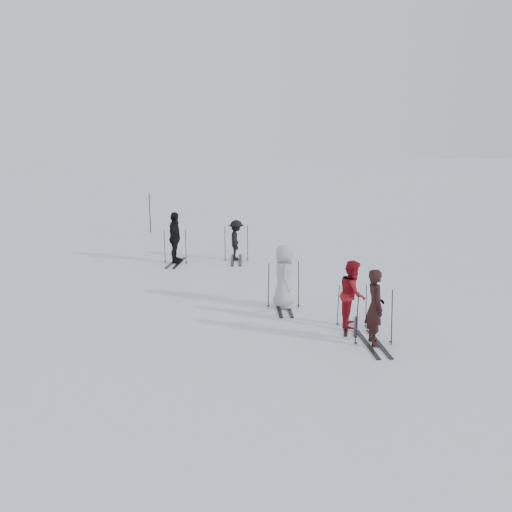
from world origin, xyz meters
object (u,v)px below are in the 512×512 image
at_px(skier_red, 353,295).
at_px(piste_marker, 150,213).
at_px(skier_grey, 284,277).
at_px(skier_uphill_left, 175,238).
at_px(skier_uphill_far, 236,241).
at_px(skier_near_dark, 375,308).

height_order(skier_red, piste_marker, piste_marker).
bearing_deg(piste_marker, skier_grey, -67.58).
height_order(skier_grey, skier_uphill_left, skier_uphill_left).
distance_m(skier_grey, skier_uphill_far, 5.68).
relative_size(skier_grey, skier_uphill_far, 1.17).
height_order(skier_near_dark, skier_red, skier_near_dark).
bearing_deg(skier_grey, skier_red, -135.64).
xyz_separation_m(skier_grey, skier_uphill_left, (-3.24, 5.38, 0.05)).
distance_m(skier_near_dark, skier_uphill_left, 9.63).
relative_size(skier_red, skier_uphill_left, 0.91).
bearing_deg(skier_grey, skier_uphill_left, 33.14).
distance_m(skier_red, skier_uphill_far, 7.67).
xyz_separation_m(skier_uphill_left, skier_uphill_far, (2.24, 0.20, -0.18)).
bearing_deg(skier_near_dark, skier_uphill_left, 30.54).
height_order(skier_near_dark, piste_marker, piste_marker).
relative_size(skier_uphill_far, piste_marker, 0.81).
bearing_deg(skier_grey, piste_marker, 24.50).
height_order(skier_near_dark, skier_uphill_far, skier_near_dark).
xyz_separation_m(skier_near_dark, skier_uphill_left, (-4.96, 8.26, 0.04)).
height_order(skier_uphill_left, skier_uphill_far, skier_uphill_left).
relative_size(skier_near_dark, skier_red, 1.05).
bearing_deg(skier_near_dark, skier_grey, 30.47).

